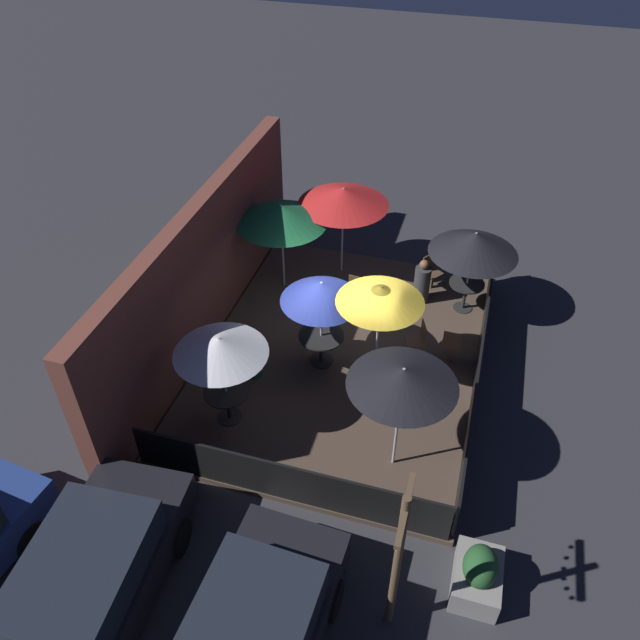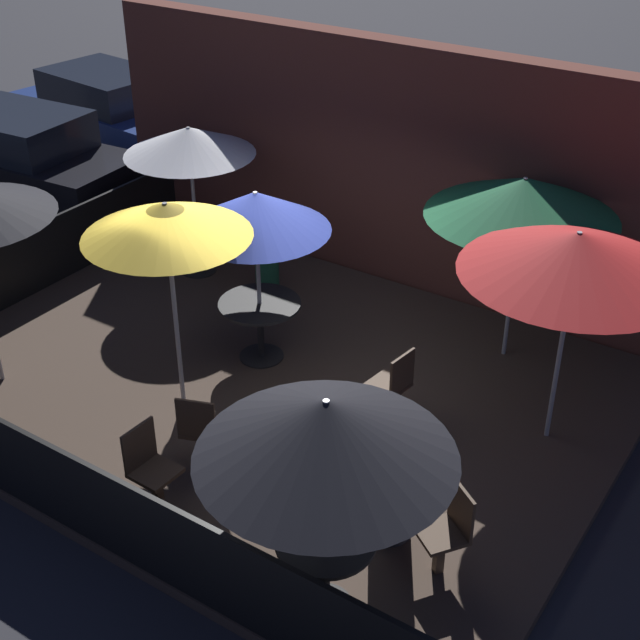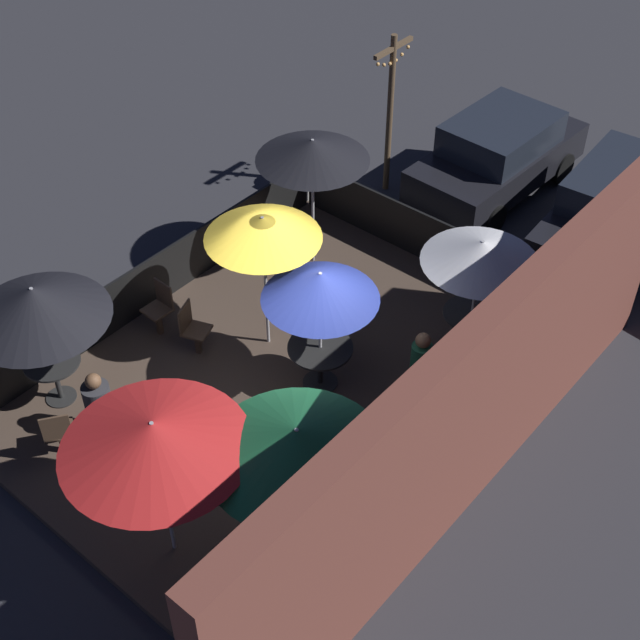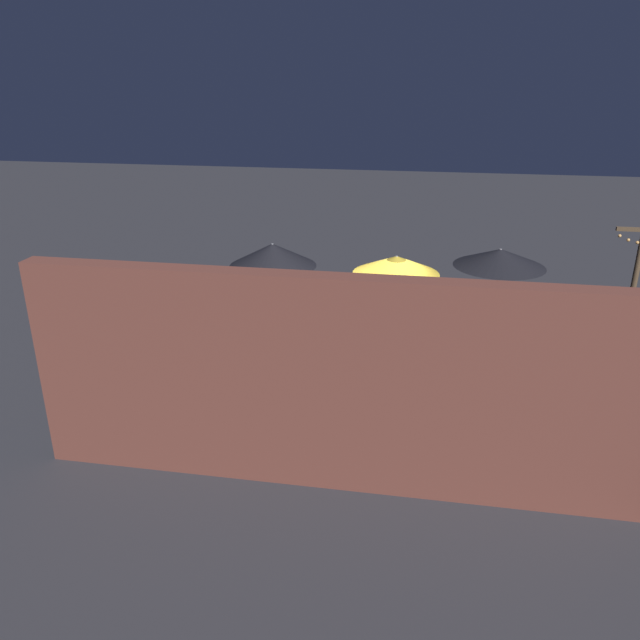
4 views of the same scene
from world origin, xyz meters
The scene contains 24 objects.
ground_plane centered at (0.00, 0.00, 0.00)m, with size 60.00×60.00×0.00m, color #2D2D33.
patio_deck centered at (0.00, 0.00, 0.06)m, with size 7.99×6.00×0.12m.
building_wall centered at (0.00, 3.23, 1.71)m, with size 9.59×0.36×3.42m.
fence_front centered at (0.00, -2.95, 0.59)m, with size 7.79×0.05×0.95m.
fence_side_left centered at (-3.95, 0.00, 0.59)m, with size 0.05×5.80×0.95m.
patio_umbrella_0 centered at (-2.47, 1.72, 2.08)m, with size 1.79×1.79×2.15m.
patio_umbrella_1 centered at (-0.35, 0.41, 2.07)m, with size 1.71×1.71×2.18m.
patio_umbrella_2 centered at (2.44, -2.41, 2.02)m, with size 2.06×2.06×2.17m.
patio_umbrella_3 centered at (-0.53, -0.84, 2.39)m, with size 1.76×1.76×2.46m.
patio_umbrella_4 centered at (3.15, 0.88, 2.32)m, with size 2.27×2.27×2.42m.
patio_umbrella_5 centered at (2.11, 2.13, 2.20)m, with size 2.21×2.21×2.32m.
patio_umbrella_6 centered at (-2.63, -1.68, 2.40)m, with size 1.91×1.91×2.48m.
dining_table_0 centered at (-2.47, 1.72, 0.73)m, with size 0.91×0.91×0.77m.
dining_table_1 centered at (-0.35, 0.41, 0.73)m, with size 0.99×0.99×0.77m.
dining_table_2 centered at (2.44, -2.41, 0.73)m, with size 0.84×0.84×0.78m.
patio_chair_0 centered at (0.40, -1.59, 0.62)m, with size 0.52×0.52×0.92m.
patio_chair_1 centered at (3.10, -1.47, 0.61)m, with size 0.56×0.56×0.91m.
patio_chair_2 centered at (0.41, -2.34, 0.65)m, with size 0.41×0.41×0.96m.
patio_chair_3 centered at (1.62, 0.15, 0.62)m, with size 0.45×0.45×0.92m.
patron_0 centered at (-1.18, 1.67, 0.66)m, with size 0.45×0.45×1.18m.
patron_1 centered at (2.46, -1.34, 0.65)m, with size 0.47×0.47×1.19m.
planter_box centered at (-4.60, -3.42, 0.41)m, with size 1.06×0.74×0.96m.
light_post centered at (-5.50, -2.20, 1.84)m, with size 1.10×0.12×3.25m.
parked_car_1 centered at (-6.68, 2.13, 0.85)m, with size 4.32×2.02×1.62m.
Camera 1 is at (-10.03, -2.43, 9.79)m, focal length 35.00 mm.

